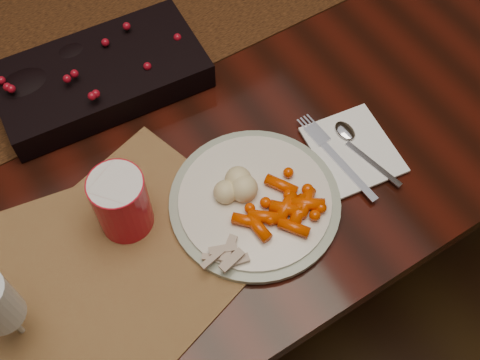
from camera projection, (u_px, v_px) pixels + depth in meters
floor at (196, 252)px, 1.71m from camera, size 5.00×5.00×0.00m
dining_table at (186, 187)px, 1.39m from camera, size 1.80×1.00×0.75m
table_runner at (99, 28)px, 1.13m from camera, size 1.85×0.38×0.00m
centerpiece at (100, 73)px, 1.03m from camera, size 0.37×0.21×0.07m
placemat_main at (115, 274)px, 0.88m from camera, size 0.50×0.42×0.00m
dinner_plate at (255, 202)px, 0.93m from camera, size 0.33×0.33×0.01m
baby_carrots at (278, 214)px, 0.90m from camera, size 0.13×0.11×0.02m
mashed_potatoes at (238, 186)px, 0.91m from camera, size 0.09×0.08×0.04m
turkey_shreds at (224, 258)px, 0.87m from camera, size 0.07×0.06×0.01m
napkin at (353, 150)px, 0.99m from camera, size 0.15×0.16×0.01m
fork at (340, 161)px, 0.97m from camera, size 0.03×0.17×0.00m
spoon at (364, 153)px, 0.98m from camera, size 0.06×0.14×0.00m
red_cup at (121, 203)px, 0.87m from camera, size 0.09×0.09×0.11m
wine_glass at (3, 313)px, 0.77m from camera, size 0.07×0.07×0.17m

